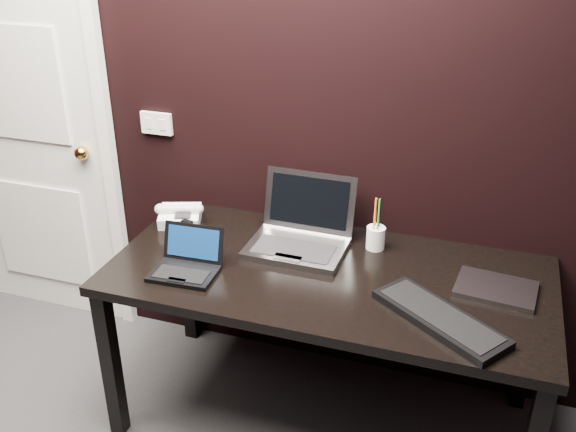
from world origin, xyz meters
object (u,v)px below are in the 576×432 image
(mobile_phone, at_px, (187,234))
(silver_laptop, at_px, (300,235))
(door, at_px, (24,124))
(ext_keyboard, at_px, (440,318))
(pen_cup, at_px, (376,237))
(desk, at_px, (327,289))
(netbook, at_px, (187,264))
(desk_phone, at_px, (180,215))
(closed_laptop, at_px, (496,289))

(mobile_phone, bearing_deg, silver_laptop, 14.21)
(door, relative_size, ext_keyboard, 4.29)
(ext_keyboard, xyz_separation_m, pen_cup, (-0.31, 0.43, 0.04))
(desk, height_order, silver_laptop, silver_laptop)
(netbook, distance_m, desk_phone, 0.42)
(desk, distance_m, silver_laptop, 0.26)
(netbook, distance_m, silver_laptop, 0.48)
(ext_keyboard, bearing_deg, desk_phone, 161.96)
(closed_laptop, height_order, pen_cup, pen_cup)
(door, distance_m, mobile_phone, 1.11)
(netbook, xyz_separation_m, closed_laptop, (1.14, 0.24, -0.02))
(desk, bearing_deg, netbook, -161.60)
(ext_keyboard, distance_m, mobile_phone, 1.09)
(netbook, bearing_deg, desk, 18.40)
(desk_phone, height_order, mobile_phone, same)
(mobile_phone, height_order, pen_cup, pen_cup)
(ext_keyboard, bearing_deg, door, 164.79)
(desk_phone, bearing_deg, silver_laptop, -2.96)
(silver_laptop, xyz_separation_m, closed_laptop, (0.79, -0.10, -0.04))
(door, xyz_separation_m, silver_laptop, (1.48, -0.22, -0.25))
(silver_laptop, height_order, mobile_phone, silver_laptop)
(door, relative_size, silver_laptop, 5.38)
(closed_laptop, bearing_deg, desk, -174.15)
(desk, xyz_separation_m, desk_phone, (-0.73, 0.19, 0.12))
(netbook, height_order, closed_laptop, netbook)
(silver_laptop, bearing_deg, netbook, -136.82)
(ext_keyboard, bearing_deg, silver_laptop, 149.92)
(netbook, bearing_deg, door, 154.17)
(ext_keyboard, height_order, closed_laptop, ext_keyboard)
(door, bearing_deg, desk_phone, -11.48)
(desk, xyz_separation_m, silver_laptop, (-0.16, 0.16, 0.13))
(door, bearing_deg, netbook, -25.83)
(desk, distance_m, closed_laptop, 0.63)
(desk, distance_m, desk_phone, 0.76)
(mobile_phone, bearing_deg, pen_cup, 14.58)
(silver_laptop, relative_size, mobile_phone, 4.06)
(desk, xyz_separation_m, ext_keyboard, (0.45, -0.19, 0.09))
(ext_keyboard, xyz_separation_m, mobile_phone, (-1.07, 0.24, 0.02))
(mobile_phone, bearing_deg, desk, -3.99)
(door, height_order, pen_cup, door)
(pen_cup, bearing_deg, netbook, -147.71)
(door, xyz_separation_m, mobile_phone, (1.03, -0.33, -0.27))
(desk, relative_size, desk_phone, 7.65)
(desk_phone, bearing_deg, netbook, -59.63)
(desk_phone, relative_size, mobile_phone, 2.27)
(door, height_order, netbook, door)
(desk_phone, distance_m, mobile_phone, 0.18)
(pen_cup, bearing_deg, silver_laptop, -164.85)
(closed_laptop, bearing_deg, door, 172.18)
(door, relative_size, mobile_phone, 21.85)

